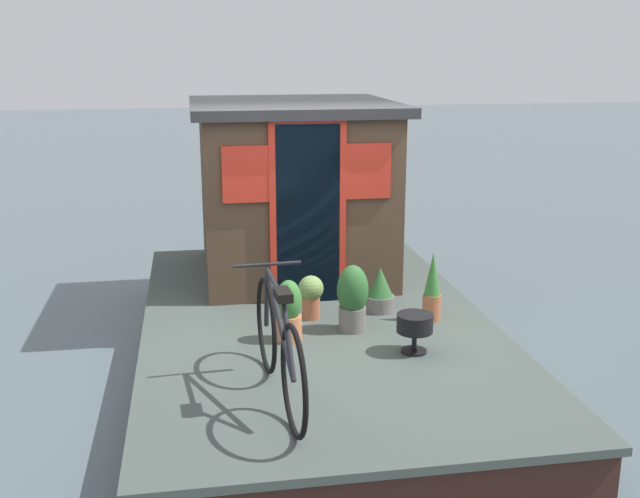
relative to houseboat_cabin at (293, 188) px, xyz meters
name	(u,v)px	position (x,y,z in m)	size (l,w,h in m)	color
ground_plane	(316,362)	(-1.47, 0.00, -1.35)	(60.00, 60.00, 0.00)	#4C5B60
houseboat_deck	(316,340)	(-1.47, 0.00, -1.14)	(5.18, 3.07, 0.43)	#424C47
houseboat_cabin	(293,188)	(0.00, 0.00, 0.00)	(2.19, 2.09, 1.83)	#4C3828
bicycle	(279,345)	(-3.04, 0.52, -0.52)	(1.73, 0.50, 0.87)	black
potted_plant_mint	(311,294)	(-1.47, 0.05, -0.70)	(0.23, 0.23, 0.40)	#B2603D
potted_plant_succulent	(380,290)	(-1.38, -0.61, -0.72)	(0.27, 0.27, 0.42)	slate
potted_plant_lavender	(353,298)	(-1.82, -0.26, -0.63)	(0.27, 0.27, 0.58)	slate
potted_plant_rosemary	(432,288)	(-1.69, -1.01, -0.63)	(0.16, 0.16, 0.63)	#B2603D
potted_plant_sage	(289,311)	(-1.96, 0.31, -0.67)	(0.22, 0.22, 0.52)	#C6754C
charcoal_grill	(415,325)	(-2.39, -0.64, -0.69)	(0.29, 0.29, 0.32)	black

